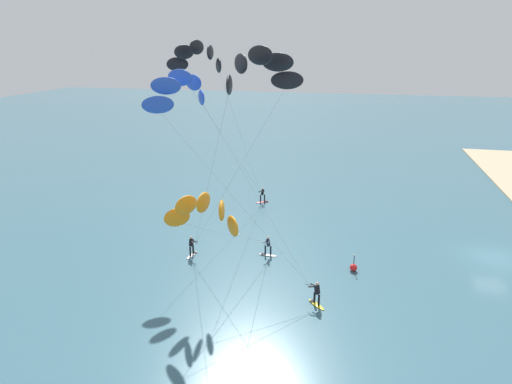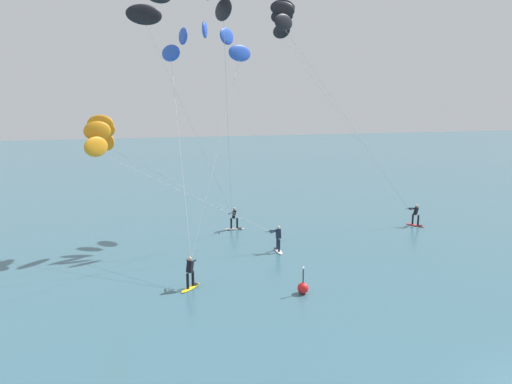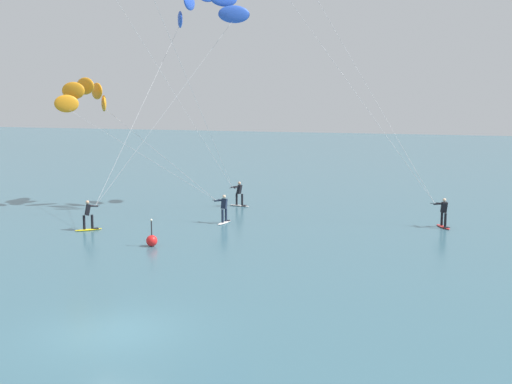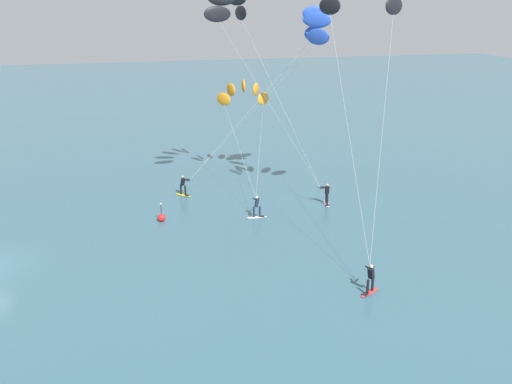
% 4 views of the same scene
% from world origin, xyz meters
% --- Properties ---
extents(kitesurfer_nearshore, '(6.74, 12.09, 14.59)m').
position_xyz_m(kitesurfer_nearshore, '(-7.02, 22.67, 12.81)').
color(kitesurfer_nearshore, yellow).
rests_on(kitesurfer_nearshore, ground).
extents(kitesurfer_mid_water, '(11.80, 6.68, 16.44)m').
position_xyz_m(kitesurfer_mid_water, '(-0.73, 23.72, 14.61)').
color(kitesurfer_mid_water, red).
rests_on(kitesurfer_mid_water, ground).
extents(kitesurfer_far_out, '(8.10, 9.13, 16.09)m').
position_xyz_m(kitesurfer_far_out, '(-9.09, 17.36, 14.25)').
color(kitesurfer_far_out, white).
rests_on(kitesurfer_far_out, ground).
extents(kitesurfer_downwind, '(11.49, 4.73, 8.60)m').
position_xyz_m(kitesurfer_downwind, '(-13.32, 19.17, 7.15)').
color(kitesurfer_downwind, white).
rests_on(kitesurfer_downwind, ground).
extents(marker_buoy, '(0.56, 0.56, 1.38)m').
position_xyz_m(marker_buoy, '(-4.61, 10.94, 0.30)').
color(marker_buoy, red).
rests_on(marker_buoy, ground).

